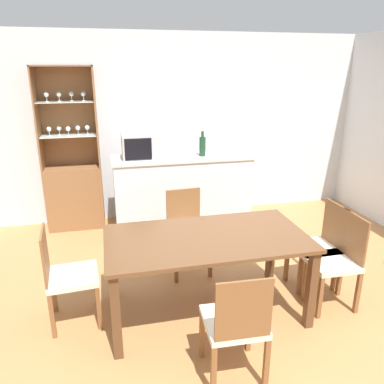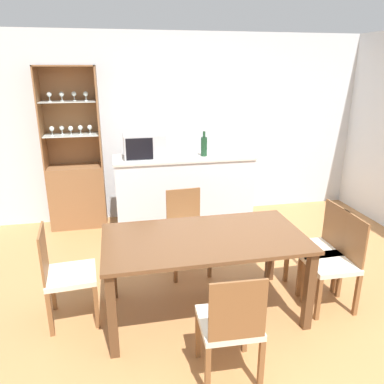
{
  "view_description": "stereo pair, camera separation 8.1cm",
  "coord_description": "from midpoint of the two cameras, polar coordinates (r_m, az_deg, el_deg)",
  "views": [
    {
      "loc": [
        -1.1,
        -2.6,
        2.1
      ],
      "look_at": [
        -0.25,
        1.05,
        0.84
      ],
      "focal_mm": 35.0,
      "sensor_mm": 36.0,
      "label": 1
    },
    {
      "loc": [
        -1.02,
        -2.62,
        2.1
      ],
      "look_at": [
        -0.25,
        1.05,
        0.84
      ],
      "focal_mm": 35.0,
      "sensor_mm": 36.0,
      "label": 2
    }
  ],
  "objects": [
    {
      "name": "ground_plane",
      "position": [
        3.51,
        7.63,
        -18.28
      ],
      "size": [
        18.0,
        18.0,
        0.0
      ],
      "primitive_type": "plane",
      "color": "#B27A47"
    },
    {
      "name": "wall_back",
      "position": [
        5.41,
        -1.59,
        9.81
      ],
      "size": [
        6.8,
        0.06,
        2.55
      ],
      "color": "silver",
      "rests_on": "ground_plane"
    },
    {
      "name": "kitchen_counter",
      "position": [
        4.9,
        -1.93,
        -0.35
      ],
      "size": [
        1.77,
        0.55,
        1.02
      ],
      "color": "silver",
      "rests_on": "ground_plane"
    },
    {
      "name": "display_cabinet",
      "position": [
        5.28,
        -17.92,
        1.22
      ],
      "size": [
        0.73,
        0.38,
        2.12
      ],
      "color": "brown",
      "rests_on": "ground_plane"
    },
    {
      "name": "dining_table",
      "position": [
        3.22,
        1.51,
        -8.37
      ],
      "size": [
        1.7,
        0.9,
        0.74
      ],
      "color": "brown",
      "rests_on": "ground_plane"
    },
    {
      "name": "dining_chair_side_right_far",
      "position": [
        3.85,
        18.21,
        -7.94
      ],
      "size": [
        0.41,
        0.41,
        0.87
      ],
      "rotation": [
        0.0,
        0.0,
        1.59
      ],
      "color": "beige",
      "rests_on": "ground_plane"
    },
    {
      "name": "dining_chair_head_far",
      "position": [
        3.98,
        -1.33,
        -6.05
      ],
      "size": [
        0.43,
        0.43,
        0.87
      ],
      "rotation": [
        0.0,
        0.0,
        3.21
      ],
      "color": "beige",
      "rests_on": "ground_plane"
    },
    {
      "name": "dining_chair_side_left_far",
      "position": [
        3.37,
        -19.15,
        -11.97
      ],
      "size": [
        0.43,
        0.43,
        0.87
      ],
      "rotation": [
        0.0,
        0.0,
        -1.5
      ],
      "color": "beige",
      "rests_on": "ground_plane"
    },
    {
      "name": "dining_chair_side_right_near",
      "position": [
        3.64,
        20.4,
        -9.74
      ],
      "size": [
        0.42,
        0.42,
        0.87
      ],
      "rotation": [
        0.0,
        0.0,
        1.55
      ],
      "color": "beige",
      "rests_on": "ground_plane"
    },
    {
      "name": "dining_chair_head_near",
      "position": [
        2.7,
        5.75,
        -19.38
      ],
      "size": [
        0.42,
        0.42,
        0.87
      ],
      "rotation": [
        0.0,
        0.0,
        -0.04
      ],
      "color": "beige",
      "rests_on": "ground_plane"
    },
    {
      "name": "microwave",
      "position": [
        4.69,
        -8.06,
        6.98
      ],
      "size": [
        0.5,
        0.4,
        0.3
      ],
      "color": "#B7BABF",
      "rests_on": "kitchen_counter"
    },
    {
      "name": "wine_bottle",
      "position": [
        4.75,
        1.11,
        7.03
      ],
      "size": [
        0.08,
        0.08,
        0.31
      ],
      "color": "#193D23",
      "rests_on": "kitchen_counter"
    }
  ]
}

